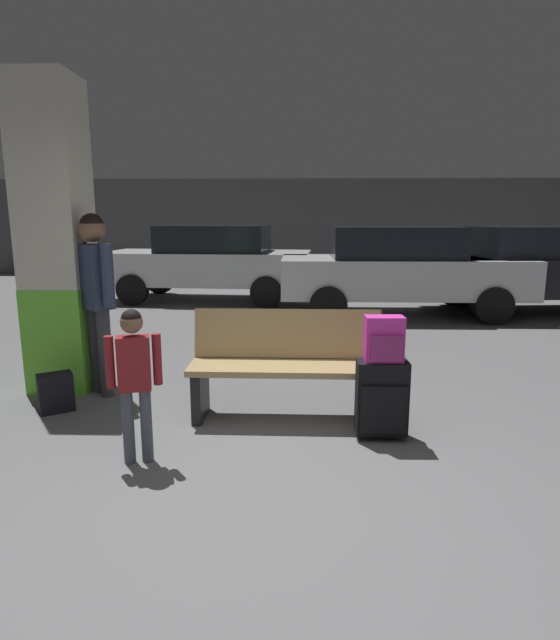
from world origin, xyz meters
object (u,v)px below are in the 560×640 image
(suitcase, at_px, (382,398))
(parked_car_far, at_px, (210,261))
(parked_car_near, at_px, (399,268))
(bench, at_px, (287,365))
(adult, at_px, (96,285))
(backpack_dark_floor, at_px, (56,393))
(parked_car_side, at_px, (542,267))
(backpack_bright, at_px, (384,340))
(child, at_px, (134,370))
(structural_pillar, at_px, (57,240))

(suitcase, xyz_separation_m, parked_car_far, (-2.41, 6.71, 0.48))
(parked_car_near, bearing_deg, bench, -111.28)
(suitcase, distance_m, adult, 2.76)
(bench, relative_size, parked_car_far, 0.38)
(suitcase, distance_m, backpack_dark_floor, 2.77)
(adult, height_order, parked_car_side, adult)
(parked_car_side, bearing_deg, suitcase, -123.81)
(adult, distance_m, parked_car_near, 5.57)
(backpack_bright, height_order, parked_car_side, parked_car_side)
(backpack_dark_floor, bearing_deg, child, -42.50)
(child, relative_size, parked_car_near, 0.26)
(backpack_bright, bearing_deg, parked_car_far, 109.73)
(bench, bearing_deg, parked_car_near, 68.72)
(backpack_dark_floor, height_order, parked_car_far, parked_car_far)
(bench, relative_size, backpack_dark_floor, 4.72)
(structural_pillar, bearing_deg, parked_car_near, 44.94)
(child, xyz_separation_m, parked_car_far, (-0.68, 7.15, 0.15))
(structural_pillar, xyz_separation_m, backpack_dark_floor, (0.20, -0.68, -1.28))
(structural_pillar, bearing_deg, suitcase, -21.43)
(backpack_dark_floor, xyz_separation_m, parked_car_side, (6.41, 5.03, 0.64))
(backpack_bright, xyz_separation_m, parked_car_near, (1.12, 5.17, 0.03))
(bench, relative_size, parked_car_near, 0.39)
(bench, distance_m, parked_car_far, 6.50)
(backpack_bright, height_order, parked_car_far, parked_car_far)
(structural_pillar, xyz_separation_m, child, (1.19, -1.59, -0.79))
(suitcase, relative_size, parked_car_far, 0.14)
(parked_car_far, bearing_deg, adult, -90.87)
(bench, relative_size, child, 1.50)
(backpack_dark_floor, relative_size, parked_car_side, 0.08)
(suitcase, height_order, backpack_bright, backpack_bright)
(adult, distance_m, parked_car_side, 7.68)
(backpack_bright, xyz_separation_m, parked_car_side, (3.68, 5.50, 0.03))
(parked_car_near, relative_size, parked_car_side, 0.97)
(backpack_dark_floor, distance_m, parked_car_near, 6.11)
(parked_car_near, bearing_deg, structural_pillar, -135.06)
(backpack_bright, bearing_deg, child, -165.52)
(structural_pillar, relative_size, bench, 1.82)
(parked_car_near, distance_m, parked_car_side, 2.59)
(parked_car_near, relative_size, parked_car_far, 0.98)
(parked_car_side, distance_m, parked_car_far, 6.21)
(backpack_dark_floor, height_order, parked_car_side, parked_car_side)
(adult, height_order, backpack_dark_floor, adult)
(structural_pillar, relative_size, suitcase, 4.83)
(adult, bearing_deg, bench, -15.85)
(suitcase, relative_size, backpack_bright, 1.78)
(structural_pillar, relative_size, adult, 1.72)
(parked_car_side, bearing_deg, backpack_bright, -123.81)
(structural_pillar, bearing_deg, bench, -17.81)
(backpack_bright, distance_m, parked_car_far, 7.13)
(backpack_bright, bearing_deg, suitcase, 108.60)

